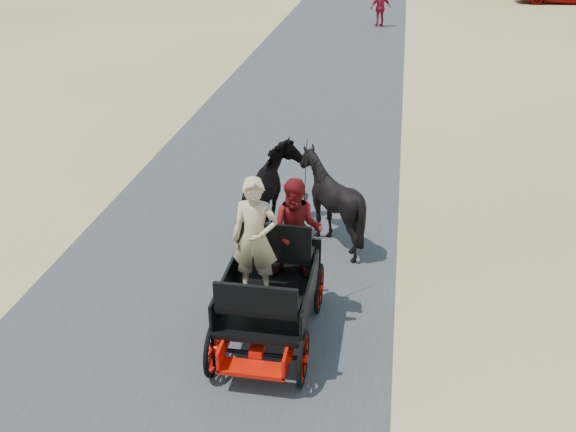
% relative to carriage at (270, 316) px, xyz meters
% --- Properties ---
extents(ground, '(140.00, 140.00, 0.00)m').
position_rel_carriage_xyz_m(ground, '(-1.18, 1.66, -0.36)').
color(ground, tan).
extents(road, '(6.00, 140.00, 0.01)m').
position_rel_carriage_xyz_m(road, '(-1.18, 1.66, -0.35)').
color(road, '#38383A').
rests_on(road, ground).
extents(carriage, '(1.30, 2.40, 0.72)m').
position_rel_carriage_xyz_m(carriage, '(0.00, 0.00, 0.00)').
color(carriage, black).
rests_on(carriage, ground).
extents(horse_left, '(0.91, 2.01, 1.70)m').
position_rel_carriage_xyz_m(horse_left, '(-0.55, 3.00, 0.49)').
color(horse_left, black).
rests_on(horse_left, ground).
extents(horse_right, '(1.37, 1.54, 1.70)m').
position_rel_carriage_xyz_m(horse_right, '(0.55, 3.00, 0.49)').
color(horse_right, black).
rests_on(horse_right, ground).
extents(driver_man, '(0.66, 0.43, 1.80)m').
position_rel_carriage_xyz_m(driver_man, '(-0.20, 0.05, 1.26)').
color(driver_man, tan).
rests_on(driver_man, carriage).
extents(passenger_woman, '(0.77, 0.60, 1.58)m').
position_rel_carriage_xyz_m(passenger_woman, '(0.30, 0.60, 1.15)').
color(passenger_woman, '#660C0F').
rests_on(passenger_woman, carriage).
extents(pedestrian, '(1.09, 0.83, 1.73)m').
position_rel_carriage_xyz_m(pedestrian, '(0.60, 23.87, 0.50)').
color(pedestrian, maroon).
rests_on(pedestrian, ground).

